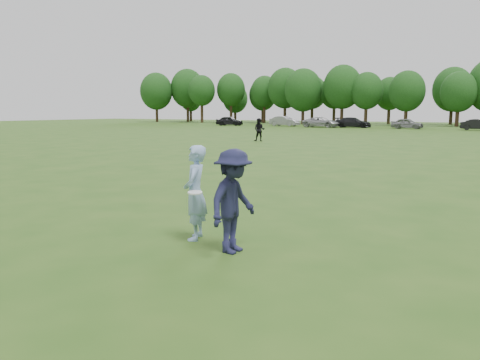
{
  "coord_description": "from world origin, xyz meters",
  "views": [
    {
      "loc": [
        4.92,
        -7.68,
        2.49
      ],
      "look_at": [
        0.35,
        0.43,
        1.1
      ],
      "focal_mm": 35.0,
      "sensor_mm": 36.0,
      "label": 1
    }
  ],
  "objects_px": {
    "car_d": "(353,123)",
    "car_e": "(407,124)",
    "defender": "(233,201)",
    "car_b": "(284,121)",
    "car_c": "(321,122)",
    "car_a": "(230,121)",
    "car_f": "(478,125)",
    "thrower": "(195,193)",
    "player_far_a": "(259,130)"
  },
  "relations": [
    {
      "from": "car_a",
      "to": "defender",
      "type": "bearing_deg",
      "value": -157.15
    },
    {
      "from": "thrower",
      "to": "car_c",
      "type": "height_order",
      "value": "thrower"
    },
    {
      "from": "player_far_a",
      "to": "car_a",
      "type": "relative_size",
      "value": 0.42
    },
    {
      "from": "defender",
      "to": "car_b",
      "type": "relative_size",
      "value": 0.38
    },
    {
      "from": "car_d",
      "to": "car_e",
      "type": "relative_size",
      "value": 1.22
    },
    {
      "from": "car_f",
      "to": "thrower",
      "type": "bearing_deg",
      "value": 174.79
    },
    {
      "from": "car_b",
      "to": "car_c",
      "type": "bearing_deg",
      "value": -101.91
    },
    {
      "from": "car_c",
      "to": "car_e",
      "type": "relative_size",
      "value": 1.29
    },
    {
      "from": "player_far_a",
      "to": "car_f",
      "type": "height_order",
      "value": "player_far_a"
    },
    {
      "from": "thrower",
      "to": "car_e",
      "type": "bearing_deg",
      "value": 163.08
    },
    {
      "from": "defender",
      "to": "car_d",
      "type": "distance_m",
      "value": 62.74
    },
    {
      "from": "defender",
      "to": "car_e",
      "type": "xyz_separation_m",
      "value": [
        -7.55,
        60.13,
        -0.2
      ]
    },
    {
      "from": "defender",
      "to": "car_a",
      "type": "relative_size",
      "value": 0.41
    },
    {
      "from": "car_e",
      "to": "car_c",
      "type": "bearing_deg",
      "value": 96.05
    },
    {
      "from": "car_f",
      "to": "car_c",
      "type": "bearing_deg",
      "value": 86.27
    },
    {
      "from": "car_d",
      "to": "car_e",
      "type": "bearing_deg",
      "value": -96.17
    },
    {
      "from": "defender",
      "to": "car_a",
      "type": "bearing_deg",
      "value": 34.1
    },
    {
      "from": "car_b",
      "to": "player_far_a",
      "type": "bearing_deg",
      "value": -152.26
    },
    {
      "from": "car_a",
      "to": "car_f",
      "type": "relative_size",
      "value": 1.06
    },
    {
      "from": "car_b",
      "to": "car_c",
      "type": "xyz_separation_m",
      "value": [
        7.0,
        -2.37,
        -0.04
      ]
    },
    {
      "from": "car_a",
      "to": "car_c",
      "type": "relative_size",
      "value": 0.83
    },
    {
      "from": "player_far_a",
      "to": "car_b",
      "type": "height_order",
      "value": "player_far_a"
    },
    {
      "from": "car_a",
      "to": "car_c",
      "type": "bearing_deg",
      "value": -99.23
    },
    {
      "from": "defender",
      "to": "car_a",
      "type": "distance_m",
      "value": 69.78
    },
    {
      "from": "player_far_a",
      "to": "car_d",
      "type": "relative_size",
      "value": 0.36
    },
    {
      "from": "player_far_a",
      "to": "car_f",
      "type": "xyz_separation_m",
      "value": [
        14.44,
        32.34,
        -0.23
      ]
    },
    {
      "from": "car_b",
      "to": "car_c",
      "type": "relative_size",
      "value": 0.89
    },
    {
      "from": "car_b",
      "to": "car_f",
      "type": "xyz_separation_m",
      "value": [
        27.79,
        -2.62,
        -0.09
      ]
    },
    {
      "from": "player_far_a",
      "to": "car_a",
      "type": "height_order",
      "value": "player_far_a"
    },
    {
      "from": "car_e",
      "to": "car_f",
      "type": "height_order",
      "value": "car_e"
    },
    {
      "from": "car_c",
      "to": "car_d",
      "type": "bearing_deg",
      "value": -71.2
    },
    {
      "from": "car_e",
      "to": "car_a",
      "type": "bearing_deg",
      "value": 93.85
    },
    {
      "from": "thrower",
      "to": "car_b",
      "type": "xyz_separation_m",
      "value": [
        -25.57,
        61.61,
        -0.13
      ]
    },
    {
      "from": "thrower",
      "to": "defender",
      "type": "height_order",
      "value": "same"
    },
    {
      "from": "car_b",
      "to": "car_e",
      "type": "distance_m",
      "value": 19.18
    },
    {
      "from": "player_far_a",
      "to": "car_a",
      "type": "distance_m",
      "value": 39.84
    },
    {
      "from": "car_c",
      "to": "car_e",
      "type": "xyz_separation_m",
      "value": [
        12.08,
        0.53,
        -0.03
      ]
    },
    {
      "from": "thrower",
      "to": "car_a",
      "type": "relative_size",
      "value": 0.41
    },
    {
      "from": "car_b",
      "to": "car_f",
      "type": "bearing_deg",
      "value": -88.56
    },
    {
      "from": "car_e",
      "to": "thrower",
      "type": "bearing_deg",
      "value": -170.25
    },
    {
      "from": "car_c",
      "to": "car_a",
      "type": "bearing_deg",
      "value": 91.56
    },
    {
      "from": "thrower",
      "to": "player_far_a",
      "type": "height_order",
      "value": "player_far_a"
    },
    {
      "from": "defender",
      "to": "car_f",
      "type": "xyz_separation_m",
      "value": [
        1.16,
        59.36,
        -0.22
      ]
    },
    {
      "from": "car_a",
      "to": "car_b",
      "type": "height_order",
      "value": "car_b"
    },
    {
      "from": "car_a",
      "to": "car_d",
      "type": "xyz_separation_m",
      "value": [
        20.42,
        0.88,
        -0.02
      ]
    },
    {
      "from": "thrower",
      "to": "car_d",
      "type": "xyz_separation_m",
      "value": [
        -14.15,
        60.49,
        -0.17
      ]
    },
    {
      "from": "thrower",
      "to": "car_b",
      "type": "height_order",
      "value": "thrower"
    },
    {
      "from": "car_b",
      "to": "defender",
      "type": "bearing_deg",
      "value": -149.92
    },
    {
      "from": "car_c",
      "to": "car_b",
      "type": "bearing_deg",
      "value": 74.18
    },
    {
      "from": "car_f",
      "to": "car_e",
      "type": "bearing_deg",
      "value": 81.89
    }
  ]
}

